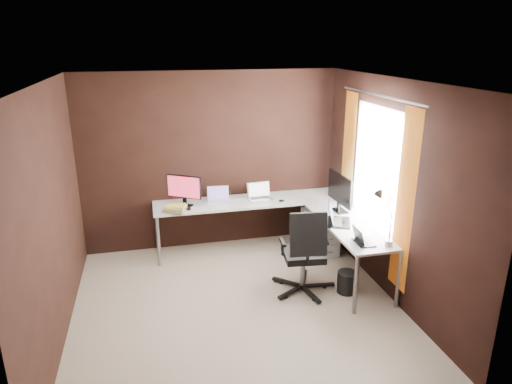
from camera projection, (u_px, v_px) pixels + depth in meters
room at (265, 197)px, 4.90m from camera, size 3.60×3.60×2.50m
desk at (283, 213)px, 6.10m from camera, size 2.65×2.25×0.73m
drawer_pedestal at (320, 232)px, 6.45m from camera, size 0.42×0.50×0.60m
monitor_left at (184, 189)px, 6.14m from camera, size 0.43×0.28×0.43m
monitor_right at (340, 191)px, 5.92m from camera, size 0.16×0.62×0.51m
laptop_white at (218, 198)px, 6.38m from camera, size 0.32×0.24×0.20m
laptop_silver at (260, 195)px, 6.48m from camera, size 0.35×0.26×0.22m
laptop_black_big at (336, 219)px, 5.62m from camera, size 0.40×0.46×0.25m
laptop_black_small at (362, 240)px, 5.06m from camera, size 0.20×0.27×0.18m
book_stack at (175, 208)px, 6.00m from camera, size 0.35×0.33×0.09m
mouse_left at (188, 209)px, 6.04m from camera, size 0.10×0.08×0.04m
mouse_corner at (281, 201)px, 6.36m from camera, size 0.09×0.07×0.03m
desk_lamp at (383, 211)px, 4.93m from camera, size 0.20×0.23×0.62m
office_chair at (304, 268)px, 5.41m from camera, size 0.60×0.60×1.07m
wastebasket at (347, 282)px, 5.44m from camera, size 0.26×0.26×0.26m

